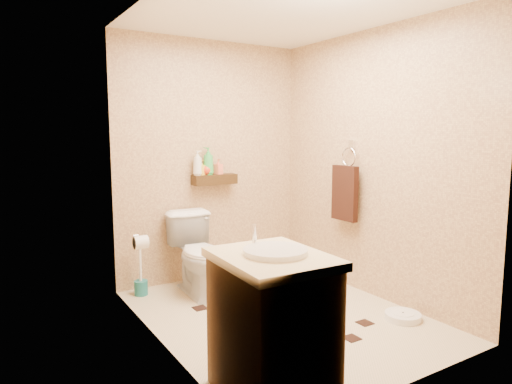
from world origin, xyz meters
TOP-DOWN VIEW (x-y plane):
  - ground at (0.00, 0.00)m, footprint 2.50×2.50m
  - wall_back at (0.00, 1.25)m, footprint 2.00×0.04m
  - wall_front at (0.00, -1.25)m, footprint 2.00×0.04m
  - wall_left at (-1.00, 0.00)m, footprint 0.04×2.50m
  - wall_right at (1.00, 0.00)m, footprint 0.04×2.50m
  - ceiling at (0.00, 0.00)m, footprint 2.00×2.50m
  - wall_shelf at (0.00, 1.17)m, footprint 0.46×0.14m
  - floor_accents at (0.05, -0.03)m, footprint 1.08×1.23m
  - toilet at (-0.34, 0.83)m, footprint 0.45×0.75m
  - vanity at (-0.70, -0.92)m, footprint 0.58×0.70m
  - bathroom_scale at (0.79, -0.59)m, footprint 0.34×0.34m
  - toilet_brush at (-0.82, 1.07)m, footprint 0.12×0.12m
  - towel_ring at (0.91, 0.25)m, footprint 0.12×0.30m
  - toilet_paper at (-0.94, 0.65)m, footprint 0.12×0.11m
  - bottle_a at (-0.18, 1.17)m, footprint 0.11×0.11m
  - bottle_b at (-0.14, 1.17)m, footprint 0.09×0.09m
  - bottle_c at (-0.09, 1.17)m, footprint 0.15×0.15m
  - bottle_d at (-0.07, 1.17)m, footprint 0.15×0.15m
  - bottle_e at (0.04, 1.17)m, footprint 0.09×0.09m

SIDE VIEW (x-z plane):
  - ground at x=0.00m, z-range 0.00..0.00m
  - floor_accents at x=0.05m, z-range 0.00..0.01m
  - bathroom_scale at x=0.79m, z-range 0.00..0.06m
  - toilet_brush at x=-0.82m, z-range -0.08..0.46m
  - toilet at x=-0.34m, z-range 0.00..0.74m
  - vanity at x=-0.70m, z-range -0.05..0.90m
  - toilet_paper at x=-0.94m, z-range 0.54..0.66m
  - towel_ring at x=0.91m, z-range 0.57..1.33m
  - wall_shelf at x=0.00m, z-range 0.97..1.07m
  - bottle_c at x=-0.09m, z-range 1.07..1.21m
  - bottle_b at x=-0.14m, z-range 1.07..1.22m
  - bottle_e at x=0.04m, z-range 1.07..1.22m
  - bottle_a at x=-0.18m, z-range 1.07..1.31m
  - wall_back at x=0.00m, z-range 0.00..2.40m
  - wall_front at x=0.00m, z-range 0.00..2.40m
  - wall_left at x=-1.00m, z-range 0.00..2.40m
  - wall_right at x=1.00m, z-range 0.00..2.40m
  - bottle_d at x=-0.07m, z-range 1.07..1.35m
  - ceiling at x=0.00m, z-range 2.39..2.41m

